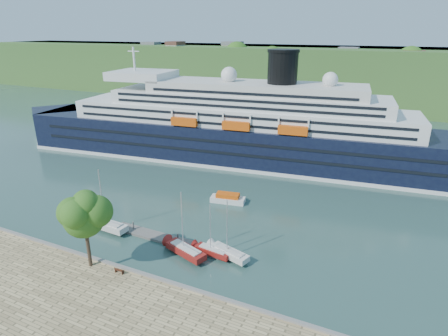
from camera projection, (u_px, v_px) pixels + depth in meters
ground at (118, 271)px, 52.02m from camera, size 400.00×400.00×0.00m
far_hillside at (325, 75)px, 171.14m from camera, size 400.00×50.00×24.00m
quay_coping at (116, 265)px, 51.45m from camera, size 220.00×0.50×0.30m
cruise_ship at (229, 106)px, 92.66m from camera, size 123.69×31.77×27.50m
park_bench at (119, 270)px, 49.94m from camera, size 1.38×0.58×0.88m
promenade_tree at (85, 227)px, 49.61m from camera, size 7.29×7.29×12.08m
floating_pontoon at (167, 239)px, 59.59m from camera, size 19.66×2.78×0.44m
sailboat_white_near at (105, 203)px, 60.63m from camera, size 8.17×2.68×10.40m
sailboat_red at (185, 227)px, 53.71m from camera, size 7.90×4.38×9.84m
sailboat_white_far at (230, 232)px, 53.43m from camera, size 7.16×3.77×8.92m
tender_launch at (228, 198)px, 72.51m from camera, size 7.02×3.44×1.86m
sailboat_extra at (213, 232)px, 54.15m from camera, size 6.36×2.43×8.02m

